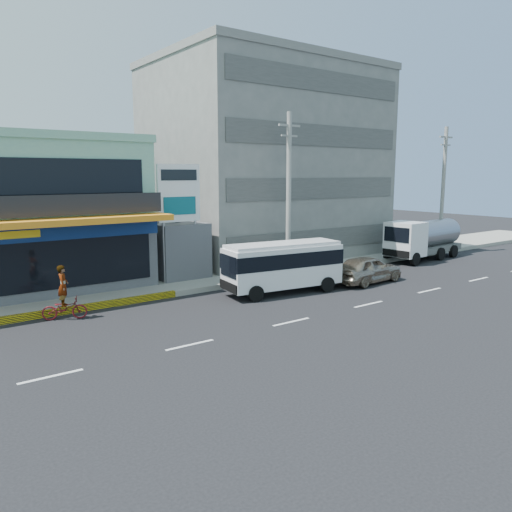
{
  "coord_description": "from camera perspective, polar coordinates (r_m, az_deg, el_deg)",
  "views": [
    {
      "loc": [
        -13.64,
        -15.93,
        6.36
      ],
      "look_at": [
        1.31,
        4.37,
        2.2
      ],
      "focal_mm": 35.0,
      "sensor_mm": 36.0,
      "label": 1
    }
  ],
  "objects": [
    {
      "name": "gap_structure",
      "position": [
        31.42,
        -10.22,
        0.78
      ],
      "size": [
        3.0,
        6.0,
        3.5
      ],
      "primitive_type": "cube",
      "color": "#494A4E",
      "rests_on": "ground"
    },
    {
      "name": "utility_pole_far",
      "position": [
        42.62,
        20.58,
        7.15
      ],
      "size": [
        1.6,
        0.3,
        10.0
      ],
      "color": "#999993",
      "rests_on": "ground"
    },
    {
      "name": "shop_building",
      "position": [
        30.5,
        -25.66,
        4.0
      ],
      "size": [
        12.4,
        11.7,
        8.0
      ],
      "color": "#494A4E",
      "rests_on": "ground"
    },
    {
      "name": "sedan",
      "position": [
        30.08,
        12.59,
        -1.47
      ],
      "size": [
        4.92,
        2.24,
        1.64
      ],
      "primitive_type": "imported",
      "rotation": [
        0.0,
        0.0,
        1.63
      ],
      "color": "gray",
      "rests_on": "ground"
    },
    {
      "name": "concrete_building",
      "position": [
        38.94,
        1.04,
        10.31
      ],
      "size": [
        16.0,
        12.0,
        14.0
      ],
      "primitive_type": "cube",
      "color": "gray",
      "rests_on": "ground"
    },
    {
      "name": "satellite_dish",
      "position": [
        30.32,
        -9.49,
        3.97
      ],
      "size": [
        1.5,
        1.5,
        0.15
      ],
      "primitive_type": "cylinder",
      "color": "slate",
      "rests_on": "gap_structure"
    },
    {
      "name": "utility_pole_near",
      "position": [
        30.52,
        3.75,
        7.08
      ],
      "size": [
        1.6,
        0.3,
        10.0
      ],
      "color": "#999993",
      "rests_on": "ground"
    },
    {
      "name": "tanker_truck",
      "position": [
        39.25,
        18.48,
        1.91
      ],
      "size": [
        7.7,
        3.01,
        2.97
      ],
      "color": "white",
      "rests_on": "ground"
    },
    {
      "name": "ground",
      "position": [
        21.92,
        4.06,
        -7.52
      ],
      "size": [
        120.0,
        120.0,
        0.0
      ],
      "primitive_type": "plane",
      "color": "black",
      "rests_on": "ground"
    },
    {
      "name": "minibus",
      "position": [
        26.8,
        3.1,
        -0.82
      ],
      "size": [
        6.73,
        2.97,
        2.72
      ],
      "color": "silver",
      "rests_on": "ground"
    },
    {
      "name": "motorcycle_rider",
      "position": [
        23.59,
        -21.08,
        -4.89
      ],
      "size": [
        2.01,
        1.33,
        2.44
      ],
      "color": "#5C0D12",
      "rests_on": "ground"
    },
    {
      "name": "sidewalk",
      "position": [
        32.14,
        -0.12,
        -1.77
      ],
      "size": [
        70.0,
        5.0,
        0.3
      ],
      "primitive_type": "cube",
      "color": "gray",
      "rests_on": "ground"
    },
    {
      "name": "billboard",
      "position": [
        28.4,
        -8.8,
        6.37
      ],
      "size": [
        2.6,
        0.18,
        6.9
      ],
      "color": "gray",
      "rests_on": "ground"
    }
  ]
}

